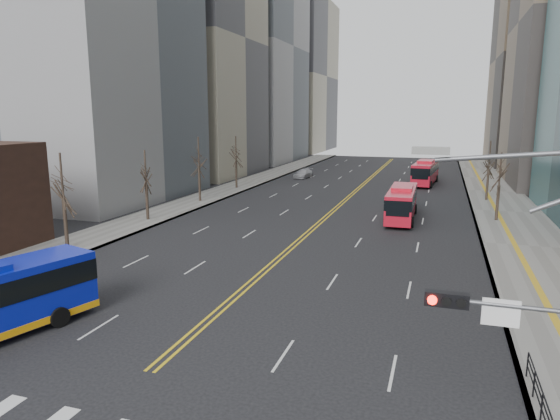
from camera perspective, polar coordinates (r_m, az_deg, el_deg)
name	(u,v)px	position (r m, az deg, el deg)	size (l,w,h in m)	color
sidewalk_right	(507,212)	(57.20, 24.50, -0.21)	(7.00, 130.00, 0.15)	slate
sidewalk_left	(211,196)	(62.95, -7.88, 1.63)	(5.00, 130.00, 0.15)	slate
centerline	(356,191)	(67.51, 8.66, 2.18)	(0.55, 100.00, 0.01)	gold
office_towers	(376,20)	(81.25, 10.93, 20.53)	(83.00, 134.00, 58.00)	gray
pedestrian_railing	(542,402)	(19.65, 27.77, -18.88)	(0.06, 6.06, 1.02)	black
street_trees	(250,169)	(49.10, -3.49, 4.74)	(35.20, 47.20, 7.60)	#2E221C
red_bus_near	(402,201)	(49.82, 13.75, 1.02)	(2.72, 10.41, 3.32)	red
red_bus_far	(425,171)	(75.72, 16.29, 4.31)	(3.61, 11.38, 3.55)	red
car_dark_mid	(403,196)	(60.12, 13.92, 1.59)	(1.71, 4.25, 1.45)	black
car_silver	(303,174)	(80.35, 2.67, 4.19)	(1.97, 4.85, 1.41)	#ADADB2
car_dark_far	(426,173)	(84.78, 16.34, 4.06)	(2.09, 4.54, 1.26)	black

